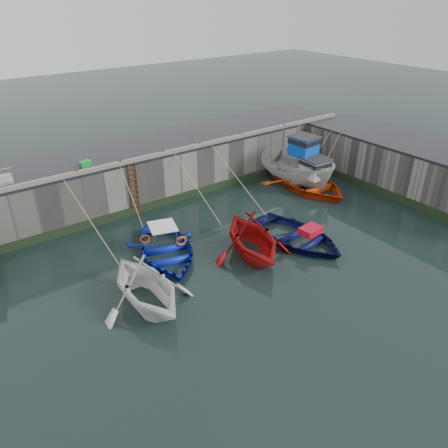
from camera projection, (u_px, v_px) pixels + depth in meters
ground at (274, 283)px, 19.93m from camera, size 120.00×120.00×0.00m
quay_back at (145, 170)px, 28.05m from camera, size 30.00×5.00×3.00m
quay_right at (415, 167)px, 28.52m from camera, size 5.00×15.00×3.00m
road_back at (143, 146)px, 27.29m from camera, size 30.00×5.00×0.16m
road_right at (420, 144)px, 27.76m from camera, size 5.00×15.00×0.16m
kerb_back at (161, 154)px, 25.54m from camera, size 30.00×0.30×0.20m
algae_back at (166, 201)px, 26.85m from camera, size 30.00×0.08×0.50m
algae_right at (388, 194)px, 27.80m from camera, size 0.08×15.00×0.50m
ladder at (134, 190)px, 25.14m from camera, size 0.51×0.08×3.20m
boat_near_white at (147, 304)px, 18.59m from camera, size 4.22×4.89×2.58m
boat_near_white_rope at (99, 251)px, 22.28m from camera, size 0.04×6.01×3.10m
boat_near_blue at (167, 255)px, 21.96m from camera, size 5.22×6.26×1.12m
boat_near_blue_rope at (133, 226)px, 24.63m from camera, size 0.04×3.65×3.10m
boat_near_blacktrim at (251, 254)px, 22.04m from camera, size 5.43×5.89×2.58m
boat_near_blacktrim_rope at (197, 217)px, 25.58m from camera, size 0.04×5.65×3.10m
boat_near_navy at (297, 241)px, 23.14m from camera, size 4.44×5.84×1.13m
boat_near_navy_rope at (236, 206)px, 26.85m from camera, size 0.04×6.06×3.10m
boat_far_white at (295, 168)px, 29.58m from camera, size 2.93×6.57×5.47m
boat_far_orange at (307, 182)px, 29.10m from camera, size 5.02×6.74×4.33m
fish_crate at (85, 164)px, 23.95m from camera, size 0.72×0.54×0.32m
bollard_a at (76, 172)px, 23.00m from camera, size 0.18×0.18×0.28m
bollard_b at (120, 162)px, 24.30m from camera, size 0.18×0.18×0.28m
bollard_c at (163, 152)px, 25.70m from camera, size 0.18×0.18×0.28m
bollard_d at (200, 144)px, 27.05m from camera, size 0.18×0.18×0.28m
bollard_e at (240, 135)px, 28.71m from camera, size 0.18×0.18×0.28m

